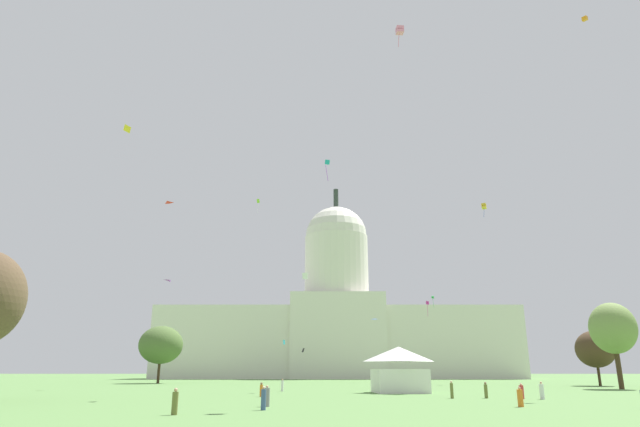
{
  "coord_description": "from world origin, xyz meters",
  "views": [
    {
      "loc": [
        -4.4,
        -23.95,
        2.87
      ],
      "look_at": [
        -4.15,
        67.29,
        29.65
      ],
      "focal_mm": 29.96,
      "sensor_mm": 36.0,
      "label": 1
    }
  ],
  "objects_px": {
    "kite_cyan_low": "(283,342)",
    "kite_violet_low": "(162,283)",
    "kite_turquoise_high": "(326,165)",
    "kite_pink_high": "(398,31)",
    "event_tent": "(398,370)",
    "kite_black_low": "(302,350)",
    "kite_lime_high": "(257,202)",
    "person_red_back_center": "(520,392)",
    "kite_red_mid": "(165,203)",
    "person_olive_edge_west": "(173,403)",
    "person_grey_back_right": "(265,397)",
    "person_denim_mid_center": "(262,399)",
    "tree_west_near": "(159,345)",
    "kite_orange_high": "(583,19)",
    "person_orange_lawn_far_right": "(518,398)",
    "person_olive_near_tent": "(450,390)",
    "kite_white_low": "(304,276)",
    "kite_green_mid": "(431,298)",
    "tree_east_near": "(611,328)",
    "tree_east_mid": "(593,349)",
    "kite_yellow_mid": "(126,129)",
    "kite_magenta_mid": "(426,303)",
    "person_white_mid_left": "(540,391)",
    "person_olive_near_tree_east": "(484,391)",
    "capitol_building": "(336,323)",
    "person_white_back_left": "(281,385)",
    "person_orange_front_right": "(260,390)",
    "kite_blue_low": "(373,321)",
    "kite_gold_high": "(482,206)"
  },
  "relations": [
    {
      "from": "person_olive_near_tree_east",
      "to": "kite_red_mid",
      "type": "xyz_separation_m",
      "value": [
        -45.17,
        32.97,
        31.12
      ]
    },
    {
      "from": "tree_east_mid",
      "to": "person_grey_back_right",
      "type": "xyz_separation_m",
      "value": [
        -56.4,
        -58.02,
        -5.88
      ]
    },
    {
      "from": "kite_green_mid",
      "to": "kite_pink_high",
      "type": "bearing_deg",
      "value": -123.8
    },
    {
      "from": "event_tent",
      "to": "kite_black_low",
      "type": "height_order",
      "value": "kite_black_low"
    },
    {
      "from": "person_olive_near_tent",
      "to": "kite_magenta_mid",
      "type": "distance_m",
      "value": 89.18
    },
    {
      "from": "tree_east_near",
      "to": "kite_cyan_low",
      "type": "distance_m",
      "value": 75.86
    },
    {
      "from": "event_tent",
      "to": "kite_yellow_mid",
      "type": "xyz_separation_m",
      "value": [
        -36.37,
        -7.41,
        31.12
      ]
    },
    {
      "from": "person_white_mid_left",
      "to": "kite_orange_high",
      "type": "relative_size",
      "value": 1.69
    },
    {
      "from": "tree_east_near",
      "to": "kite_cyan_low",
      "type": "relative_size",
      "value": 11.85
    },
    {
      "from": "kite_cyan_low",
      "to": "person_white_back_left",
      "type": "bearing_deg",
      "value": 88.92
    },
    {
      "from": "person_red_back_center",
      "to": "kite_magenta_mid",
      "type": "relative_size",
      "value": 0.38
    },
    {
      "from": "person_olive_edge_west",
      "to": "person_grey_back_right",
      "type": "height_order",
      "value": "person_olive_edge_west"
    },
    {
      "from": "kite_violet_low",
      "to": "kite_lime_high",
      "type": "xyz_separation_m",
      "value": [
        -3.25,
        107.94,
        43.17
      ]
    },
    {
      "from": "person_orange_lawn_far_right",
      "to": "kite_yellow_mid",
      "type": "bearing_deg",
      "value": -10.93
    },
    {
      "from": "person_olive_near_tent",
      "to": "kite_gold_high",
      "type": "bearing_deg",
      "value": 153.23
    },
    {
      "from": "kite_turquoise_high",
      "to": "kite_orange_high",
      "type": "distance_m",
      "value": 45.47
    },
    {
      "from": "kite_lime_high",
      "to": "kite_magenta_mid",
      "type": "distance_m",
      "value": 63.5
    },
    {
      "from": "person_orange_lawn_far_right",
      "to": "person_white_back_left",
      "type": "bearing_deg",
      "value": -41.97
    },
    {
      "from": "event_tent",
      "to": "kite_black_low",
      "type": "bearing_deg",
      "value": 96.04
    },
    {
      "from": "kite_cyan_low",
      "to": "kite_violet_low",
      "type": "bearing_deg",
      "value": 79.85
    },
    {
      "from": "kite_green_mid",
      "to": "person_denim_mid_center",
      "type": "bearing_deg",
      "value": -128.53
    },
    {
      "from": "person_olive_near_tent",
      "to": "kite_white_low",
      "type": "height_order",
      "value": "kite_white_low"
    },
    {
      "from": "person_white_mid_left",
      "to": "kite_red_mid",
      "type": "height_order",
      "value": "kite_red_mid"
    },
    {
      "from": "person_denim_mid_center",
      "to": "kite_yellow_mid",
      "type": "xyz_separation_m",
      "value": [
        -21.75,
        23.73,
        33.24
      ]
    },
    {
      "from": "person_white_back_left",
      "to": "person_olive_edge_west",
      "type": "bearing_deg",
      "value": 159.49
    },
    {
      "from": "person_white_back_left",
      "to": "person_orange_front_right",
      "type": "bearing_deg",
      "value": 161.16
    },
    {
      "from": "kite_turquoise_high",
      "to": "kite_pink_high",
      "type": "xyz_separation_m",
      "value": [
        7.92,
        -30.26,
        4.52
      ]
    },
    {
      "from": "event_tent",
      "to": "tree_west_near",
      "type": "relative_size",
      "value": 0.6
    },
    {
      "from": "person_grey_back_right",
      "to": "kite_black_low",
      "type": "xyz_separation_m",
      "value": [
        -0.28,
        104.25,
        7.26
      ]
    },
    {
      "from": "person_denim_mid_center",
      "to": "person_orange_lawn_far_right",
      "type": "height_order",
      "value": "person_denim_mid_center"
    },
    {
      "from": "kite_green_mid",
      "to": "kite_orange_high",
      "type": "xyz_separation_m",
      "value": [
        5.8,
        -94.64,
        30.21
      ]
    },
    {
      "from": "tree_west_near",
      "to": "person_white_mid_left",
      "type": "bearing_deg",
      "value": -48.75
    },
    {
      "from": "kite_turquoise_high",
      "to": "kite_blue_low",
      "type": "distance_m",
      "value": 56.42
    },
    {
      "from": "kite_green_mid",
      "to": "tree_east_near",
      "type": "bearing_deg",
      "value": -102.15
    },
    {
      "from": "tree_east_near",
      "to": "kite_red_mid",
      "type": "xyz_separation_m",
      "value": [
        -74.42,
        5.28,
        22.67
      ]
    },
    {
      "from": "kite_violet_low",
      "to": "kite_red_mid",
      "type": "xyz_separation_m",
      "value": [
        -10.91,
        35.09,
        20.05
      ]
    },
    {
      "from": "person_orange_front_right",
      "to": "person_olive_near_tree_east",
      "type": "bearing_deg",
      "value": -45.42
    },
    {
      "from": "person_olive_near_tree_east",
      "to": "kite_red_mid",
      "type": "relative_size",
      "value": 0.99
    },
    {
      "from": "kite_red_mid",
      "to": "person_olive_near_tent",
      "type": "bearing_deg",
      "value": -13.52
    },
    {
      "from": "person_denim_mid_center",
      "to": "kite_turquoise_high",
      "type": "height_order",
      "value": "kite_turquoise_high"
    },
    {
      "from": "person_denim_mid_center",
      "to": "tree_east_mid",
      "type": "bearing_deg",
      "value": -48.91
    },
    {
      "from": "tree_east_mid",
      "to": "kite_cyan_low",
      "type": "bearing_deg",
      "value": 150.77
    },
    {
      "from": "person_olive_near_tent",
      "to": "tree_east_near",
      "type": "bearing_deg",
      "value": 125.61
    },
    {
      "from": "person_orange_lawn_far_right",
      "to": "kite_lime_high",
      "type": "distance_m",
      "value": 135.99
    },
    {
      "from": "capitol_building",
      "to": "person_white_back_left",
      "type": "bearing_deg",
      "value": -95.77
    },
    {
      "from": "person_olive_near_tree_east",
      "to": "kite_magenta_mid",
      "type": "distance_m",
      "value": 88.33
    },
    {
      "from": "kite_black_low",
      "to": "kite_red_mid",
      "type": "distance_m",
      "value": 67.0
    },
    {
      "from": "person_olive_near_tree_east",
      "to": "kite_pink_high",
      "type": "relative_size",
      "value": 0.63
    },
    {
      "from": "kite_pink_high",
      "to": "kite_orange_high",
      "type": "relative_size",
      "value": 2.55
    },
    {
      "from": "person_red_back_center",
      "to": "kite_red_mid",
      "type": "xyz_separation_m",
      "value": [
        -48.49,
        34.12,
        31.19
      ]
    }
  ]
}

